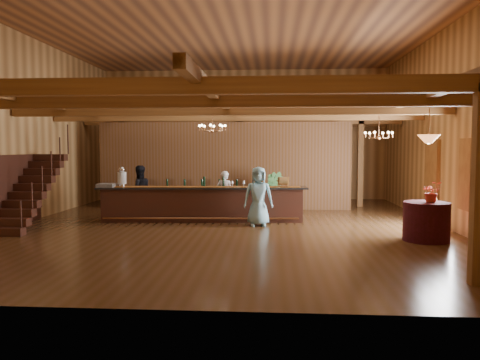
# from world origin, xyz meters

# --- Properties ---
(floor) EXTENTS (14.00, 14.00, 0.00)m
(floor) POSITION_xyz_m (0.00, 0.00, 0.00)
(floor) COLOR #472B13
(floor) RESTS_ON ground
(ceiling) EXTENTS (14.00, 14.00, 0.00)m
(ceiling) POSITION_xyz_m (0.00, 0.00, 5.50)
(ceiling) COLOR #A76839
(ceiling) RESTS_ON wall_back
(wall_back) EXTENTS (12.00, 0.10, 5.50)m
(wall_back) POSITION_xyz_m (0.00, 7.00, 2.75)
(wall_back) COLOR tan
(wall_back) RESTS_ON floor
(wall_front) EXTENTS (12.00, 0.10, 5.50)m
(wall_front) POSITION_xyz_m (0.00, -7.00, 2.75)
(wall_front) COLOR tan
(wall_front) RESTS_ON floor
(wall_left) EXTENTS (0.10, 14.00, 5.50)m
(wall_left) POSITION_xyz_m (-6.00, 0.00, 2.75)
(wall_left) COLOR tan
(wall_left) RESTS_ON floor
(wall_right) EXTENTS (0.10, 14.00, 5.50)m
(wall_right) POSITION_xyz_m (6.00, 0.00, 2.75)
(wall_right) COLOR tan
(wall_right) RESTS_ON floor
(beam_grid) EXTENTS (11.90, 13.90, 0.39)m
(beam_grid) POSITION_xyz_m (0.00, 0.51, 3.24)
(beam_grid) COLOR olive
(beam_grid) RESTS_ON wall_left
(support_posts) EXTENTS (9.20, 10.20, 3.20)m
(support_posts) POSITION_xyz_m (0.00, -0.50, 1.60)
(support_posts) COLOR olive
(support_posts) RESTS_ON floor
(partition_wall) EXTENTS (9.00, 0.18, 3.10)m
(partition_wall) POSITION_xyz_m (-0.50, 3.50, 1.55)
(partition_wall) COLOR brown
(partition_wall) RESTS_ON floor
(window_right_front) EXTENTS (0.12, 1.05, 1.75)m
(window_right_front) POSITION_xyz_m (5.95, -1.60, 1.55)
(window_right_front) COLOR white
(window_right_front) RESTS_ON wall_right
(window_right_back) EXTENTS (0.12, 1.05, 1.75)m
(window_right_back) POSITION_xyz_m (5.95, 1.00, 1.55)
(window_right_back) COLOR white
(window_right_back) RESTS_ON wall_right
(staircase) EXTENTS (1.00, 2.80, 2.00)m
(staircase) POSITION_xyz_m (-5.45, -0.74, 1.00)
(staircase) COLOR #3A1911
(staircase) RESTS_ON floor
(backroom_boxes) EXTENTS (4.10, 0.60, 1.10)m
(backroom_boxes) POSITION_xyz_m (-0.29, 5.50, 0.53)
(backroom_boxes) COLOR #3A1911
(backroom_boxes) RESTS_ON floor
(tasting_bar) EXTENTS (6.24, 1.16, 1.05)m
(tasting_bar) POSITION_xyz_m (-0.84, 0.60, 0.52)
(tasting_bar) COLOR #3A1911
(tasting_bar) RESTS_ON floor
(beverage_dispenser) EXTENTS (0.26, 0.26, 0.60)m
(beverage_dispenser) POSITION_xyz_m (-3.24, 0.51, 1.32)
(beverage_dispenser) COLOR silver
(beverage_dispenser) RESTS_ON tasting_bar
(glass_rack_tray) EXTENTS (0.50, 0.50, 0.10)m
(glass_rack_tray) POSITION_xyz_m (-3.66, 0.38, 1.08)
(glass_rack_tray) COLOR gray
(glass_rack_tray) RESTS_ON tasting_bar
(raffle_drum) EXTENTS (0.34, 0.24, 0.30)m
(raffle_drum) POSITION_xyz_m (1.56, 0.70, 1.21)
(raffle_drum) COLOR #9D6D3C
(raffle_drum) RESTS_ON tasting_bar
(bar_bottle_0) EXTENTS (0.07, 0.07, 0.30)m
(bar_bottle_0) POSITION_xyz_m (-0.80, 0.73, 1.18)
(bar_bottle_0) COLOR black
(bar_bottle_0) RESTS_ON tasting_bar
(bar_bottle_1) EXTENTS (0.07, 0.07, 0.30)m
(bar_bottle_1) POSITION_xyz_m (-0.22, 0.76, 1.18)
(bar_bottle_1) COLOR black
(bar_bottle_1) RESTS_ON tasting_bar
(backbar_shelf) EXTENTS (2.91, 0.85, 0.81)m
(backbar_shelf) POSITION_xyz_m (-1.24, 3.15, 0.40)
(backbar_shelf) COLOR #3A1911
(backbar_shelf) RESTS_ON floor
(round_table) EXTENTS (1.06, 1.06, 0.92)m
(round_table) POSITION_xyz_m (4.86, -1.93, 0.46)
(round_table) COLOR #3A0B18
(round_table) RESTS_ON floor
(chandelier_left) EXTENTS (0.80, 0.80, 0.57)m
(chandelier_left) POSITION_xyz_m (-0.54, 0.62, 2.79)
(chandelier_left) COLOR #A76D42
(chandelier_left) RESTS_ON beam_grid
(chandelier_right) EXTENTS (0.80, 0.80, 0.79)m
(chandelier_right) POSITION_xyz_m (4.28, 0.61, 2.57)
(chandelier_right) COLOR #A76D42
(chandelier_right) RESTS_ON beam_grid
(pendant_lamp) EXTENTS (0.52, 0.52, 0.90)m
(pendant_lamp) POSITION_xyz_m (4.86, -1.93, 2.40)
(pendant_lamp) COLOR #A76D42
(pendant_lamp) RESTS_ON beam_grid
(bartender) EXTENTS (0.58, 0.42, 1.48)m
(bartender) POSITION_xyz_m (-0.25, 1.33, 0.74)
(bartender) COLOR white
(bartender) RESTS_ON floor
(staff_second) EXTENTS (1.00, 0.94, 1.63)m
(staff_second) POSITION_xyz_m (-2.99, 1.42, 0.82)
(staff_second) COLOR black
(staff_second) RESTS_ON floor
(guest) EXTENTS (0.85, 0.59, 1.67)m
(guest) POSITION_xyz_m (0.85, -0.08, 0.83)
(guest) COLOR #81B6C2
(guest) RESTS_ON floor
(floor_plant) EXTENTS (0.81, 0.67, 1.39)m
(floor_plant) POSITION_xyz_m (1.22, 2.68, 0.70)
(floor_plant) COLOR #3A7135
(floor_plant) RESTS_ON floor
(table_flowers) EXTENTS (0.47, 0.41, 0.49)m
(table_flowers) POSITION_xyz_m (4.96, -1.95, 1.16)
(table_flowers) COLOR #BA341C
(table_flowers) RESTS_ON round_table
(table_vase) EXTENTS (0.16, 0.16, 0.28)m
(table_vase) POSITION_xyz_m (4.99, -1.96, 1.06)
(table_vase) COLOR #A76D42
(table_vase) RESTS_ON round_table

